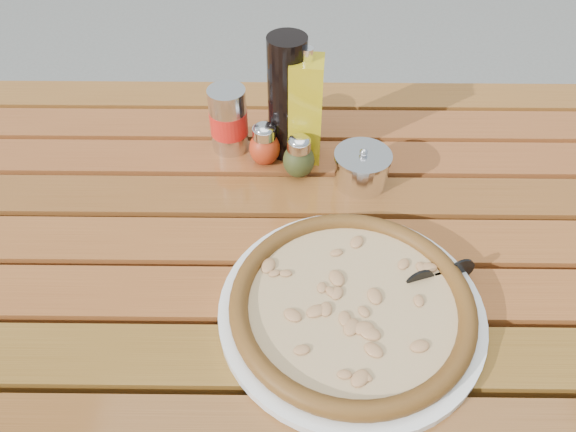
{
  "coord_description": "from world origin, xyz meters",
  "views": [
    {
      "loc": [
        0.01,
        -0.59,
        1.39
      ],
      "look_at": [
        0.0,
        0.02,
        0.78
      ],
      "focal_mm": 35.0,
      "sensor_mm": 36.0,
      "label": 1
    }
  ],
  "objects_px": {
    "plate": "(351,311)",
    "dark_bottle": "(287,98)",
    "olive_oil_cruet": "(306,110)",
    "table": "(288,270)",
    "parmesan_tin": "(362,168)",
    "pepper_shaker": "(264,144)",
    "oregano_shaker": "(299,157)",
    "pizza": "(352,304)",
    "sunglasses": "(439,276)",
    "soda_can": "(229,120)"
  },
  "relations": [
    {
      "from": "table",
      "to": "olive_oil_cruet",
      "type": "height_order",
      "value": "olive_oil_cruet"
    },
    {
      "from": "oregano_shaker",
      "to": "soda_can",
      "type": "distance_m",
      "value": 0.15
    },
    {
      "from": "table",
      "to": "pepper_shaker",
      "type": "xyz_separation_m",
      "value": [
        -0.04,
        0.19,
        0.11
      ]
    },
    {
      "from": "table",
      "to": "parmesan_tin",
      "type": "height_order",
      "value": "parmesan_tin"
    },
    {
      "from": "plate",
      "to": "parmesan_tin",
      "type": "height_order",
      "value": "parmesan_tin"
    },
    {
      "from": "dark_bottle",
      "to": "table",
      "type": "bearing_deg",
      "value": -89.08
    },
    {
      "from": "plate",
      "to": "parmesan_tin",
      "type": "bearing_deg",
      "value": 82.7
    },
    {
      "from": "plate",
      "to": "soda_can",
      "type": "xyz_separation_m",
      "value": [
        -0.19,
        0.37,
        0.05
      ]
    },
    {
      "from": "pizza",
      "to": "plate",
      "type": "bearing_deg",
      "value": -63.43
    },
    {
      "from": "sunglasses",
      "to": "olive_oil_cruet",
      "type": "bearing_deg",
      "value": 104.36
    },
    {
      "from": "sunglasses",
      "to": "soda_can",
      "type": "bearing_deg",
      "value": 117.32
    },
    {
      "from": "plate",
      "to": "oregano_shaker",
      "type": "height_order",
      "value": "oregano_shaker"
    },
    {
      "from": "oregano_shaker",
      "to": "dark_bottle",
      "type": "xyz_separation_m",
      "value": [
        -0.02,
        0.07,
        0.07
      ]
    },
    {
      "from": "dark_bottle",
      "to": "olive_oil_cruet",
      "type": "height_order",
      "value": "dark_bottle"
    },
    {
      "from": "pepper_shaker",
      "to": "soda_can",
      "type": "xyz_separation_m",
      "value": [
        -0.06,
        0.04,
        0.02
      ]
    },
    {
      "from": "table",
      "to": "oregano_shaker",
      "type": "height_order",
      "value": "oregano_shaker"
    },
    {
      "from": "plate",
      "to": "pizza",
      "type": "relative_size",
      "value": 1.03
    },
    {
      "from": "oregano_shaker",
      "to": "olive_oil_cruet",
      "type": "distance_m",
      "value": 0.08
    },
    {
      "from": "plate",
      "to": "olive_oil_cruet",
      "type": "height_order",
      "value": "olive_oil_cruet"
    },
    {
      "from": "dark_bottle",
      "to": "olive_oil_cruet",
      "type": "distance_m",
      "value": 0.04
    },
    {
      "from": "dark_bottle",
      "to": "parmesan_tin",
      "type": "height_order",
      "value": "dark_bottle"
    },
    {
      "from": "pizza",
      "to": "oregano_shaker",
      "type": "bearing_deg",
      "value": 103.58
    },
    {
      "from": "olive_oil_cruet",
      "to": "parmesan_tin",
      "type": "height_order",
      "value": "olive_oil_cruet"
    },
    {
      "from": "olive_oil_cruet",
      "to": "sunglasses",
      "type": "xyz_separation_m",
      "value": [
        0.19,
        -0.29,
        -0.08
      ]
    },
    {
      "from": "oregano_shaker",
      "to": "dark_bottle",
      "type": "height_order",
      "value": "dark_bottle"
    },
    {
      "from": "sunglasses",
      "to": "pepper_shaker",
      "type": "bearing_deg",
      "value": 115.1
    },
    {
      "from": "olive_oil_cruet",
      "to": "table",
      "type": "bearing_deg",
      "value": -97.69
    },
    {
      "from": "pizza",
      "to": "olive_oil_cruet",
      "type": "relative_size",
      "value": 1.67
    },
    {
      "from": "pepper_shaker",
      "to": "parmesan_tin",
      "type": "xyz_separation_m",
      "value": [
        0.16,
        -0.05,
        -0.01
      ]
    },
    {
      "from": "oregano_shaker",
      "to": "sunglasses",
      "type": "xyz_separation_m",
      "value": [
        0.2,
        -0.24,
        -0.02
      ]
    },
    {
      "from": "table",
      "to": "soda_can",
      "type": "xyz_separation_m",
      "value": [
        -0.11,
        0.23,
        0.13
      ]
    },
    {
      "from": "soda_can",
      "to": "parmesan_tin",
      "type": "relative_size",
      "value": 1.01
    },
    {
      "from": "oregano_shaker",
      "to": "sunglasses",
      "type": "height_order",
      "value": "oregano_shaker"
    },
    {
      "from": "table",
      "to": "parmesan_tin",
      "type": "bearing_deg",
      "value": 47.79
    },
    {
      "from": "pepper_shaker",
      "to": "oregano_shaker",
      "type": "height_order",
      "value": "same"
    },
    {
      "from": "parmesan_tin",
      "to": "oregano_shaker",
      "type": "bearing_deg",
      "value": 169.7
    },
    {
      "from": "parmesan_tin",
      "to": "sunglasses",
      "type": "height_order",
      "value": "parmesan_tin"
    },
    {
      "from": "dark_bottle",
      "to": "sunglasses",
      "type": "bearing_deg",
      "value": -54.31
    },
    {
      "from": "pepper_shaker",
      "to": "oregano_shaker",
      "type": "bearing_deg",
      "value": -28.89
    },
    {
      "from": "plate",
      "to": "soda_can",
      "type": "relative_size",
      "value": 3.0
    },
    {
      "from": "plate",
      "to": "dark_bottle",
      "type": "bearing_deg",
      "value": 104.21
    },
    {
      "from": "oregano_shaker",
      "to": "parmesan_tin",
      "type": "height_order",
      "value": "oregano_shaker"
    },
    {
      "from": "sunglasses",
      "to": "pizza",
      "type": "bearing_deg",
      "value": -175.01
    },
    {
      "from": "table",
      "to": "pepper_shaker",
      "type": "distance_m",
      "value": 0.22
    },
    {
      "from": "table",
      "to": "dark_bottle",
      "type": "relative_size",
      "value": 6.36
    },
    {
      "from": "table",
      "to": "pizza",
      "type": "relative_size",
      "value": 3.99
    },
    {
      "from": "dark_bottle",
      "to": "olive_oil_cruet",
      "type": "relative_size",
      "value": 1.05
    },
    {
      "from": "table",
      "to": "oregano_shaker",
      "type": "relative_size",
      "value": 17.07
    },
    {
      "from": "plate",
      "to": "sunglasses",
      "type": "xyz_separation_m",
      "value": [
        0.13,
        0.06,
        0.01
      ]
    },
    {
      "from": "oregano_shaker",
      "to": "dark_bottle",
      "type": "relative_size",
      "value": 0.37
    }
  ]
}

